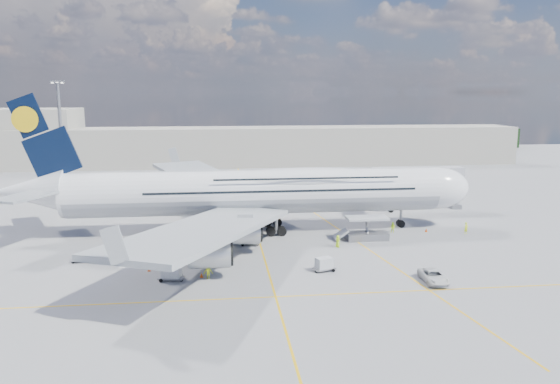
{
  "coord_description": "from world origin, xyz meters",
  "views": [
    {
      "loc": [
        -6.31,
        -78.73,
        23.0
      ],
      "look_at": [
        3.76,
        8.0,
        7.0
      ],
      "focal_mm": 35.0,
      "sensor_mm": 36.0,
      "label": 1
    }
  ],
  "objects": [
    {
      "name": "tree_line",
      "position": [
        40.0,
        140.0,
        4.0
      ],
      "size": [
        160.0,
        6.0,
        8.0
      ],
      "primitive_type": "cube",
      "color": "#193814",
      "rests_on": "ground"
    },
    {
      "name": "ground",
      "position": [
        0.0,
        0.0,
        0.0
      ],
      "size": [
        300.0,
        300.0,
        0.0
      ],
      "primitive_type": "plane",
      "color": "gray",
      "rests_on": "ground"
    },
    {
      "name": "cone_wing_left_outer",
      "position": [
        -16.83,
        31.63,
        0.24
      ],
      "size": [
        0.4,
        0.4,
        0.5
      ],
      "color": "#F0520C",
      "rests_on": "ground"
    },
    {
      "name": "jet_bridge",
      "position": [
        29.81,
        20.94,
        6.85
      ],
      "size": [
        18.8,
        12.1,
        8.5
      ],
      "color": "#B7B7BC",
      "rests_on": "ground"
    },
    {
      "name": "crew_loader",
      "position": [
        22.46,
        6.44,
        0.9
      ],
      "size": [
        1.11,
        1.09,
        1.81
      ],
      "primitive_type": "imported",
      "rotation": [
        0.0,
        0.0,
        -0.71
      ],
      "color": "#C2F319",
      "rests_on": "ground"
    },
    {
      "name": "dolly_nose_near",
      "position": [
        -1.62,
        1.81,
        0.96
      ],
      "size": [
        3.16,
        2.35,
        1.79
      ],
      "rotation": [
        0.0,
        0.0,
        -0.33
      ],
      "color": "gray",
      "rests_on": "ground"
    },
    {
      "name": "baggage_tug",
      "position": [
        -11.48,
        0.35,
        0.83
      ],
      "size": [
        3.11,
        1.61,
        1.88
      ],
      "rotation": [
        0.0,
        0.0,
        0.07
      ],
      "color": "white",
      "rests_on": "ground"
    },
    {
      "name": "dolly_row_a",
      "position": [
        -24.81,
        -3.87,
        0.38
      ],
      "size": [
        3.45,
        1.99,
        0.49
      ],
      "rotation": [
        0.0,
        0.0,
        0.06
      ],
      "color": "gray",
      "rests_on": "ground"
    },
    {
      "name": "crew_tug",
      "position": [
        -7.72,
        -12.94,
        0.92
      ],
      "size": [
        1.21,
        0.72,
        1.85
      ],
      "primitive_type": "imported",
      "rotation": [
        0.0,
        0.0,
        -0.03
      ],
      "color": "#E6FA1A",
      "rests_on": "ground"
    },
    {
      "name": "service_van",
      "position": [
        19.77,
        -17.44,
        0.75
      ],
      "size": [
        2.64,
        5.49,
        1.51
      ],
      "primitive_type": "imported",
      "rotation": [
        0.0,
        0.0,
        -0.03
      ],
      "color": "silver",
      "rests_on": "ground"
    },
    {
      "name": "cargo_loader",
      "position": [
        16.82,
        2.89,
        1.25
      ],
      "size": [
        8.53,
        3.2,
        3.67
      ],
      "color": "silver",
      "rests_on": "ground"
    },
    {
      "name": "dolly_row_c",
      "position": [
        -12.26,
        -12.94,
        1.05
      ],
      "size": [
        3.36,
        2.24,
        1.96
      ],
      "rotation": [
        0.0,
        0.0,
        -0.2
      ],
      "color": "gray",
      "rests_on": "ground"
    },
    {
      "name": "catering_truck_inner",
      "position": [
        -6.37,
        21.08,
        1.83
      ],
      "size": [
        6.78,
        3.36,
        3.88
      ],
      "rotation": [
        0.0,
        0.0,
        0.17
      ],
      "color": "gray",
      "rests_on": "ground"
    },
    {
      "name": "crew_van",
      "position": [
        11.48,
        -0.89,
        0.92
      ],
      "size": [
        0.86,
        1.05,
        1.84
      ],
      "primitive_type": "imported",
      "rotation": [
        0.0,
        0.0,
        1.92
      ],
      "color": "#CEFF1A",
      "rests_on": "ground"
    },
    {
      "name": "cone_nose",
      "position": [
        28.21,
        6.34,
        0.29
      ],
      "size": [
        0.47,
        0.47,
        0.59
      ],
      "color": "#F0520C",
      "rests_on": "ground"
    },
    {
      "name": "taxi_line_cross",
      "position": [
        0.0,
        -20.0,
        0.01
      ],
      "size": [
        120.0,
        0.25,
        0.01
      ],
      "primitive_type": "cube",
      "color": "#F0B40C",
      "rests_on": "ground"
    },
    {
      "name": "light_mast",
      "position": [
        -40.0,
        45.0,
        13.21
      ],
      "size": [
        3.0,
        0.7,
        25.5
      ],
      "color": "gray",
      "rests_on": "ground"
    },
    {
      "name": "dolly_back",
      "position": [
        -19.05,
        1.28,
        0.35
      ],
      "size": [
        3.28,
        1.99,
        0.46
      ],
      "rotation": [
        0.0,
        0.0,
        -0.11
      ],
      "color": "gray",
      "rests_on": "ground"
    },
    {
      "name": "cone_wing_right_outer",
      "position": [
        -8.58,
        -12.28,
        0.27
      ],
      "size": [
        0.44,
        0.44,
        0.56
      ],
      "color": "#F0520C",
      "rests_on": "ground"
    },
    {
      "name": "airliner",
      "position": [
        0.26,
        10.0,
        6.87
      ],
      "size": [
        77.26,
        79.15,
        23.71
      ],
      "color": "white",
      "rests_on": "ground"
    },
    {
      "name": "terminal",
      "position": [
        0.0,
        95.0,
        6.0
      ],
      "size": [
        180.0,
        16.0,
        12.0
      ],
      "primitive_type": "cube",
      "color": "#B2AD9E",
      "rests_on": "ground"
    },
    {
      "name": "taxi_line_diag",
      "position": [
        14.0,
        10.0,
        0.01
      ],
      "size": [
        14.16,
        99.06,
        0.01
      ],
      "primitive_type": "cube",
      "rotation": [
        0.0,
        0.0,
        0.14
      ],
      "color": "#F0B40C",
      "rests_on": "ground"
    },
    {
      "name": "catering_truck_outer",
      "position": [
        -22.47,
        49.47,
        2.02
      ],
      "size": [
        7.88,
        5.16,
        4.36
      ],
      "rotation": [
        0.0,
        0.0,
        -0.4
      ],
      "color": "gray",
      "rests_on": "ground"
    },
    {
      "name": "cone_wing_left_inner",
      "position": [
        -10.82,
        16.95,
        0.29
      ],
      "size": [
        0.47,
        0.47,
        0.6
      ],
      "color": "#F0520C",
      "rests_on": "ground"
    },
    {
      "name": "cone_wing_right_inner",
      "position": [
        -15.44,
        -9.08,
        0.28
      ],
      "size": [
        0.45,
        0.45,
        0.58
      ],
      "color": "#F0520C",
      "rests_on": "ground"
    },
    {
      "name": "crew_nose",
      "position": [
        34.24,
        4.39,
        0.97
      ],
      "size": [
        0.84,
        0.74,
        1.95
      ],
      "primitive_type": "imported",
      "rotation": [
        0.0,
        0.0,
        0.47
      ],
      "color": "#D9EF19",
      "rests_on": "ground"
    },
    {
      "name": "dolly_row_b",
      "position": [
        -16.81,
        -5.0,
        0.3
      ],
      "size": [
        2.9,
        2.09,
        0.38
      ],
      "rotation": [
        0.0,
        0.0,
        -0.3
      ],
      "color": "gray",
      "rests_on": "ground"
    },
    {
      "name": "taxi_line_main",
      "position": [
        0.0,
        0.0,
        0.01
      ],
      "size": [
        0.25,
        220.0,
        0.01
      ],
      "primitive_type": "cube",
      "color": "#F0B40C",
      "rests_on": "ground"
    },
    {
      "name": "crew_wing",
      "position": [
        -14.52,
        3.25,
        0.99
      ],
      "size": [
        0.82,
        1.26,
        1.99
      ],
      "primitive_type": "imported",
      "rotation": [
        0.0,
        0.0,
        1.25
      ],
      "color": "#EAFF1A",
      "rests_on": "ground"
    },
    {
      "name": "hangar",
      "position": [
        -70.0,
        100.0,
        9.0
      ],
      "size": [
        40.0,
        22.0,
        18.0
      ],
      "primitive_type": "cube",
      "color": "#B2AD9E",
      "rests_on": "ground"
    },
    {
      "name": "dolly_nose_far",
      "position": [
        7.28,
        -11.63,
        0.96
      ],
      "size": [
        3.15,
        2.33,
        1.78
      ],
      "rotation": [
        0.0,
        0.0,
        0.33
      ],
      "color": "gray",
      "rests_on": "ground"
    }
  ]
}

